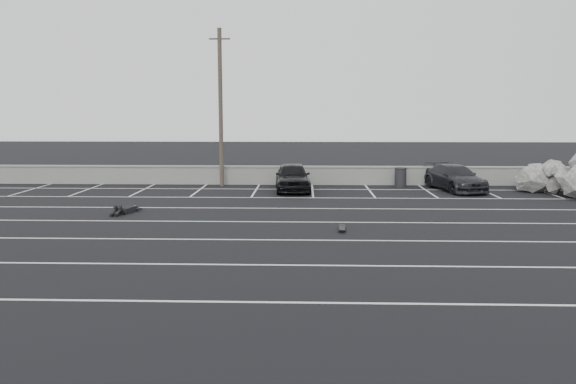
{
  "coord_description": "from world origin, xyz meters",
  "views": [
    {
      "loc": [
        0.61,
        -17.72,
        4.11
      ],
      "look_at": [
        -0.06,
        3.98,
        1.0
      ],
      "focal_mm": 35.0,
      "sensor_mm": 36.0,
      "label": 1
    }
  ],
  "objects_px": {
    "car_left": "(292,177)",
    "car_right": "(455,178)",
    "skateboard": "(342,228)",
    "riprap_pile": "(576,183)",
    "trash_bin": "(401,177)",
    "utility_pole": "(221,108)",
    "person": "(129,207)"
  },
  "relations": [
    {
      "from": "car_right",
      "to": "skateboard",
      "type": "xyz_separation_m",
      "value": [
        -6.6,
        -10.33,
        -0.59
      ]
    },
    {
      "from": "car_left",
      "to": "person",
      "type": "distance_m",
      "value": 9.33
    },
    {
      "from": "riprap_pile",
      "to": "car_right",
      "type": "bearing_deg",
      "value": 165.73
    },
    {
      "from": "car_left",
      "to": "skateboard",
      "type": "distance_m",
      "value": 10.12
    },
    {
      "from": "car_right",
      "to": "utility_pole",
      "type": "relative_size",
      "value": 0.54
    },
    {
      "from": "riprap_pile",
      "to": "skateboard",
      "type": "bearing_deg",
      "value": -143.89
    },
    {
      "from": "car_left",
      "to": "car_right",
      "type": "height_order",
      "value": "car_left"
    },
    {
      "from": "utility_pole",
      "to": "skateboard",
      "type": "xyz_separation_m",
      "value": [
        5.94,
        -11.68,
        -4.26
      ]
    },
    {
      "from": "riprap_pile",
      "to": "trash_bin",
      "type": "bearing_deg",
      "value": 161.66
    },
    {
      "from": "car_left",
      "to": "trash_bin",
      "type": "distance_m",
      "value": 6.17
    },
    {
      "from": "car_left",
      "to": "trash_bin",
      "type": "relative_size",
      "value": 4.08
    },
    {
      "from": "trash_bin",
      "to": "skateboard",
      "type": "distance_m",
      "value": 12.3
    },
    {
      "from": "person",
      "to": "utility_pole",
      "type": "bearing_deg",
      "value": 86.77
    },
    {
      "from": "car_left",
      "to": "utility_pole",
      "type": "height_order",
      "value": "utility_pole"
    },
    {
      "from": "skateboard",
      "to": "car_left",
      "type": "bearing_deg",
      "value": 105.03
    },
    {
      "from": "utility_pole",
      "to": "riprap_pile",
      "type": "bearing_deg",
      "value": -8.7
    },
    {
      "from": "car_left",
      "to": "trash_bin",
      "type": "height_order",
      "value": "car_left"
    },
    {
      "from": "trash_bin",
      "to": "skateboard",
      "type": "relative_size",
      "value": 1.25
    },
    {
      "from": "utility_pole",
      "to": "trash_bin",
      "type": "height_order",
      "value": "utility_pole"
    },
    {
      "from": "trash_bin",
      "to": "car_right",
      "type": "bearing_deg",
      "value": -26.38
    },
    {
      "from": "car_right",
      "to": "trash_bin",
      "type": "xyz_separation_m",
      "value": [
        -2.63,
        1.31,
        -0.13
      ]
    },
    {
      "from": "utility_pole",
      "to": "car_left",
      "type": "bearing_deg",
      "value": -23.97
    },
    {
      "from": "riprap_pile",
      "to": "skateboard",
      "type": "xyz_separation_m",
      "value": [
        -12.2,
        -8.9,
        -0.53
      ]
    },
    {
      "from": "utility_pole",
      "to": "riprap_pile",
      "type": "relative_size",
      "value": 1.41
    },
    {
      "from": "person",
      "to": "car_right",
      "type": "bearing_deg",
      "value": 38.99
    },
    {
      "from": "car_right",
      "to": "car_left",
      "type": "bearing_deg",
      "value": 170.07
    },
    {
      "from": "car_right",
      "to": "utility_pole",
      "type": "height_order",
      "value": "utility_pole"
    },
    {
      "from": "car_right",
      "to": "utility_pole",
      "type": "bearing_deg",
      "value": 161.11
    },
    {
      "from": "car_left",
      "to": "car_right",
      "type": "xyz_separation_m",
      "value": [
        8.56,
        0.42,
        -0.07
      ]
    },
    {
      "from": "skateboard",
      "to": "riprap_pile",
      "type": "bearing_deg",
      "value": 39.94
    },
    {
      "from": "utility_pole",
      "to": "riprap_pile",
      "type": "distance_m",
      "value": 18.73
    },
    {
      "from": "car_left",
      "to": "skateboard",
      "type": "relative_size",
      "value": 5.11
    }
  ]
}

